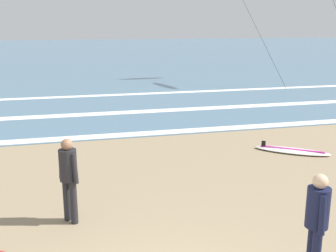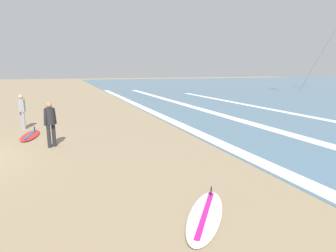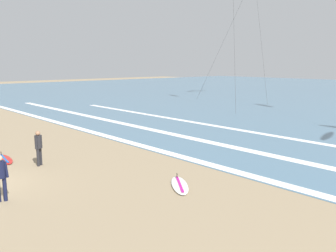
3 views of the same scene
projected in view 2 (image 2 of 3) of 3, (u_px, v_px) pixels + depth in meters
The scene contains 6 objects.
wave_foam_shoreline at pixel (208, 138), 11.34m from camera, with size 55.71×0.56×0.01m, color white.
wave_foam_mid_break at pixel (265, 127), 13.37m from camera, with size 52.23×0.67×0.01m, color white.
surfer_left_near at pixel (50, 120), 9.85m from camera, with size 0.38×0.46×1.60m.
surfer_left_far at pixel (22, 108), 12.88m from camera, with size 0.49×0.32×1.60m.
surfboard_right_spare at pixel (30, 135), 11.58m from camera, with size 2.16×0.86×0.25m.
surfboard_foreground_flat at pixel (205, 215), 5.25m from camera, with size 2.05×1.73×0.25m.
Camera 2 is at (9.40, 3.74, 2.71)m, focal length 30.15 mm.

